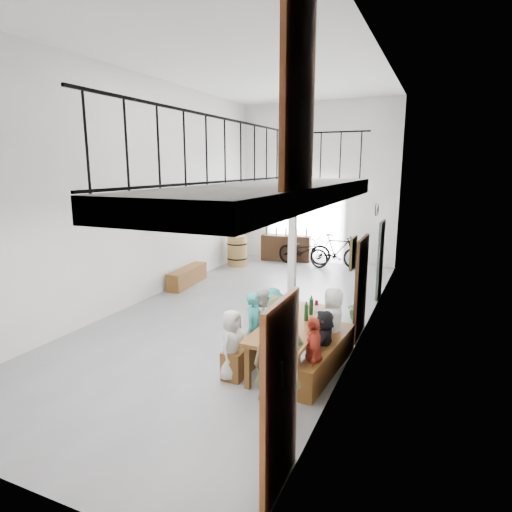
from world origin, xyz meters
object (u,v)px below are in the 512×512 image
at_px(bench_inner, 256,345).
at_px(side_bench, 187,276).
at_px(oak_barrel, 237,251).
at_px(serving_counter, 286,248).
at_px(tasting_table, 294,327).
at_px(host_standing, 278,363).
at_px(bicycle_near, 303,251).

distance_m(bench_inner, side_bench, 5.15).
distance_m(side_bench, oak_barrel, 2.82).
bearing_deg(serving_counter, tasting_table, -77.12).
distance_m(serving_counter, host_standing, 10.06).
relative_size(bench_inner, oak_barrel, 2.01).
relative_size(tasting_table, bicycle_near, 1.19).
bearing_deg(bicycle_near, host_standing, -151.63).
bearing_deg(bench_inner, bicycle_near, 102.14).
height_order(side_bench, oak_barrel, oak_barrel).
relative_size(oak_barrel, bicycle_near, 0.53).
height_order(tasting_table, host_standing, host_standing).
xyz_separation_m(oak_barrel, bicycle_near, (2.07, 0.88, -0.00)).
height_order(side_bench, serving_counter, serving_counter).
height_order(serving_counter, bicycle_near, bicycle_near).
relative_size(side_bench, host_standing, 1.00).
bearing_deg(oak_barrel, host_standing, -60.70).
bearing_deg(tasting_table, bench_inner, 175.12).
xyz_separation_m(oak_barrel, serving_counter, (1.28, 1.38, -0.05)).
bearing_deg(host_standing, serving_counter, 93.71).
relative_size(tasting_table, bench_inner, 1.12).
relative_size(tasting_table, host_standing, 1.31).
distance_m(oak_barrel, bicycle_near, 2.25).
bearing_deg(oak_barrel, bench_inner, -61.32).
relative_size(tasting_table, oak_barrel, 2.26).
bearing_deg(oak_barrel, tasting_table, -56.83).
distance_m(serving_counter, bicycle_near, 0.93).
bearing_deg(host_standing, tasting_table, 86.40).
height_order(bench_inner, side_bench, side_bench).
bearing_deg(bench_inner, oak_barrel, 119.76).
distance_m(side_bench, bicycle_near, 4.34).
relative_size(host_standing, bicycle_near, 0.91).
relative_size(bench_inner, serving_counter, 1.17).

